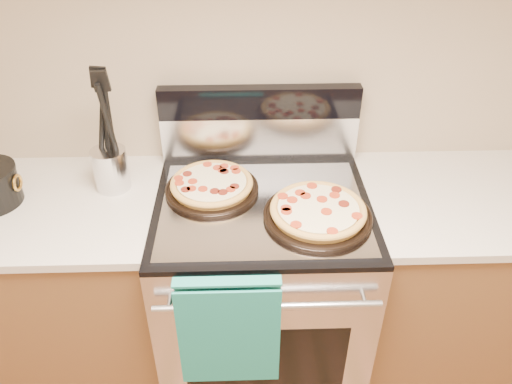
{
  "coord_description": "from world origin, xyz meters",
  "views": [
    {
      "loc": [
        -0.07,
        0.23,
        1.95
      ],
      "look_at": [
        -0.03,
        1.55,
        1.03
      ],
      "focal_mm": 35.0,
      "sensor_mm": 36.0,
      "label": 1
    }
  ],
  "objects_px": {
    "utensil_crock": "(111,169)",
    "range_body": "(262,296)",
    "pepperoni_pizza_front": "(318,212)",
    "pepperoni_pizza_back": "(212,185)"
  },
  "relations": [
    {
      "from": "utensil_crock",
      "to": "range_body",
      "type": "bearing_deg",
      "value": -13.18
    },
    {
      "from": "pepperoni_pizza_front",
      "to": "range_body",
      "type": "bearing_deg",
      "value": 150.51
    },
    {
      "from": "range_body",
      "to": "utensil_crock",
      "type": "height_order",
      "value": "utensil_crock"
    },
    {
      "from": "range_body",
      "to": "pepperoni_pizza_front",
      "type": "bearing_deg",
      "value": -29.49
    },
    {
      "from": "range_body",
      "to": "utensil_crock",
      "type": "distance_m",
      "value": 0.78
    },
    {
      "from": "pepperoni_pizza_back",
      "to": "range_body",
      "type": "bearing_deg",
      "value": -21.25
    },
    {
      "from": "pepperoni_pizza_back",
      "to": "pepperoni_pizza_front",
      "type": "height_order",
      "value": "pepperoni_pizza_front"
    },
    {
      "from": "range_body",
      "to": "utensil_crock",
      "type": "xyz_separation_m",
      "value": [
        -0.55,
        0.13,
        0.54
      ]
    },
    {
      "from": "pepperoni_pizza_back",
      "to": "pepperoni_pizza_front",
      "type": "distance_m",
      "value": 0.4
    },
    {
      "from": "utensil_crock",
      "to": "pepperoni_pizza_front",
      "type": "bearing_deg",
      "value": -17.56
    }
  ]
}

